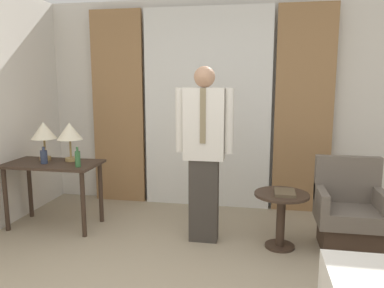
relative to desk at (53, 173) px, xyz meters
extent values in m
cube|color=silver|center=(1.60, 1.19, 0.72)|extent=(10.00, 0.06, 2.70)
cube|color=white|center=(1.60, 1.06, 0.66)|extent=(1.65, 0.06, 2.58)
cube|color=#997047|center=(0.38, 1.06, 0.66)|extent=(0.71, 0.06, 2.58)
cube|color=#997047|center=(2.82, 1.06, 0.66)|extent=(0.71, 0.06, 2.58)
cube|color=#38281E|center=(0.00, 0.00, 0.11)|extent=(1.04, 0.57, 0.03)
cylinder|color=#38281E|center=(-0.46, -0.22, -0.27)|extent=(0.05, 0.05, 0.72)
cylinder|color=#38281E|center=(0.46, -0.22, -0.27)|extent=(0.05, 0.05, 0.72)
cylinder|color=#38281E|center=(-0.46, 0.22, -0.27)|extent=(0.05, 0.05, 0.72)
cylinder|color=#38281E|center=(0.46, 0.22, -0.27)|extent=(0.05, 0.05, 0.72)
cylinder|color=#9E7F47|center=(-0.16, 0.12, 0.14)|extent=(0.13, 0.13, 0.04)
cylinder|color=#9E7F47|center=(-0.16, 0.12, 0.27)|extent=(0.02, 0.02, 0.21)
cone|color=beige|center=(-0.16, 0.12, 0.47)|extent=(0.29, 0.29, 0.19)
cylinder|color=#9E7F47|center=(0.16, 0.12, 0.14)|extent=(0.13, 0.13, 0.04)
cylinder|color=#9E7F47|center=(0.16, 0.12, 0.27)|extent=(0.02, 0.02, 0.21)
cone|color=beige|center=(0.16, 0.12, 0.47)|extent=(0.29, 0.29, 0.19)
cylinder|color=#2D3851|center=(-0.07, -0.06, 0.20)|extent=(0.08, 0.08, 0.15)
cylinder|color=#2D3851|center=(-0.07, -0.06, 0.29)|extent=(0.03, 0.03, 0.04)
cylinder|color=#336638|center=(0.38, -0.15, 0.21)|extent=(0.06, 0.06, 0.17)
cylinder|color=#336638|center=(0.38, -0.15, 0.32)|extent=(0.02, 0.02, 0.05)
cube|color=#38332D|center=(1.74, -0.08, -0.19)|extent=(0.29, 0.16, 0.87)
cube|color=silver|center=(1.74, -0.08, 0.60)|extent=(0.41, 0.18, 0.72)
cube|color=#847556|center=(1.74, -0.18, 0.69)|extent=(0.06, 0.01, 0.54)
cylinder|color=silver|center=(1.49, -0.08, 0.64)|extent=(0.09, 0.09, 0.65)
cylinder|color=silver|center=(1.99, -0.08, 0.64)|extent=(0.09, 0.09, 0.65)
sphere|color=tan|center=(1.74, -0.08, 1.07)|extent=(0.21, 0.21, 0.21)
cube|color=#38281E|center=(3.19, -0.02, -0.49)|extent=(0.54, 0.45, 0.26)
cube|color=#665B51|center=(3.19, -0.02, -0.28)|extent=(0.64, 0.53, 0.16)
cube|color=#665B51|center=(3.19, 0.20, 0.03)|extent=(0.64, 0.10, 0.48)
cube|color=#665B51|center=(2.91, -0.02, -0.11)|extent=(0.08, 0.53, 0.18)
cube|color=#665B51|center=(3.47, -0.02, -0.11)|extent=(0.08, 0.53, 0.18)
cylinder|color=#38281E|center=(2.52, -0.11, -0.61)|extent=(0.29, 0.29, 0.02)
cylinder|color=#38281E|center=(2.52, -0.11, -0.36)|extent=(0.09, 0.09, 0.54)
cylinder|color=#38281E|center=(2.52, -0.11, -0.07)|extent=(0.54, 0.54, 0.02)
cube|color=brown|center=(2.55, -0.13, -0.05)|extent=(0.20, 0.26, 0.03)
camera|label=1|loc=(2.29, -3.76, 1.03)|focal=35.00mm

